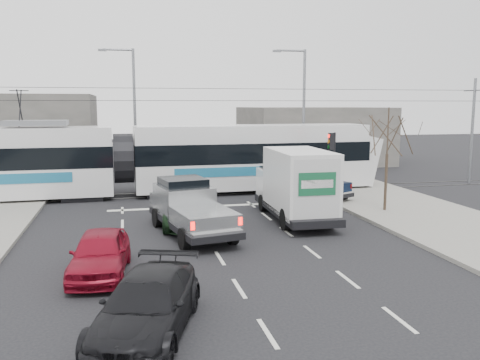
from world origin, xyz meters
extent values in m
plane|color=black|center=(0.00, 0.00, 0.00)|extent=(120.00, 120.00, 0.00)
cube|color=gray|center=(9.00, 0.00, 0.07)|extent=(6.00, 60.00, 0.15)
cube|color=#33302D|center=(0.00, 10.00, 0.01)|extent=(60.00, 1.60, 0.03)
cube|color=slate|center=(12.00, 24.00, 2.50)|extent=(12.00, 10.00, 5.00)
cylinder|color=#47382B|center=(7.60, 2.50, 1.52)|extent=(0.14, 0.14, 2.75)
cylinder|color=#47382B|center=(7.60, 2.50, 4.03)|extent=(0.07, 0.07, 2.25)
cylinder|color=black|center=(6.60, 6.50, 1.95)|extent=(0.12, 0.12, 3.60)
cube|color=black|center=(6.40, 6.50, 3.25)|extent=(0.28, 0.28, 0.95)
cylinder|color=#FF0C07|center=(6.25, 6.50, 3.55)|extent=(0.06, 0.20, 0.20)
cylinder|color=orange|center=(6.25, 6.50, 3.25)|extent=(0.06, 0.20, 0.20)
cylinder|color=#05330C|center=(6.25, 6.50, 2.95)|extent=(0.06, 0.20, 0.20)
cube|color=white|center=(6.58, 6.35, 2.45)|extent=(0.02, 0.30, 0.40)
cylinder|color=slate|center=(7.50, 14.00, 4.50)|extent=(0.20, 0.20, 9.00)
cylinder|color=slate|center=(6.50, 14.00, 8.90)|extent=(2.00, 0.14, 0.14)
cube|color=slate|center=(5.50, 14.00, 8.85)|extent=(0.55, 0.25, 0.14)
cylinder|color=slate|center=(-4.00, 16.00, 4.50)|extent=(0.20, 0.20, 9.00)
cylinder|color=slate|center=(-5.00, 16.00, 8.90)|extent=(2.00, 0.14, 0.14)
cube|color=slate|center=(-6.00, 16.00, 8.85)|extent=(0.55, 0.25, 0.14)
cylinder|color=black|center=(0.00, 10.00, 5.50)|extent=(60.00, 0.03, 0.03)
cylinder|color=black|center=(0.00, 10.00, 6.20)|extent=(60.00, 0.03, 0.03)
cylinder|color=slate|center=(18.00, 10.00, 3.50)|extent=(0.20, 0.20, 7.00)
cube|color=silver|center=(2.80, 10.08, 1.13)|extent=(14.13, 3.18, 1.71)
cube|color=black|center=(2.80, 10.08, 2.45)|extent=(14.20, 3.21, 1.16)
cube|color=silver|center=(2.80, 10.08, 3.50)|extent=(14.13, 3.06, 1.09)
cube|color=#1B6488|center=(2.82, 8.59, 1.44)|extent=(9.86, 0.18, 0.54)
cylinder|color=black|center=(-4.86, 9.96, 2.21)|extent=(1.14, 2.85, 2.84)
cube|color=slate|center=(-9.45, 9.89, 4.29)|extent=(3.31, 1.82, 0.27)
cube|color=black|center=(-7.15, 9.93, 0.20)|extent=(2.23, 2.54, 0.39)
cube|color=black|center=(-2.56, 10.00, 0.20)|extent=(2.23, 2.54, 0.39)
cube|color=black|center=(6.63, 10.14, 0.20)|extent=(2.23, 2.54, 0.39)
cube|color=black|center=(-2.21, 0.36, 0.57)|extent=(3.18, 6.30, 0.26)
cube|color=#A2A5A6|center=(-2.41, 1.43, 1.30)|extent=(2.47, 2.87, 1.19)
cube|color=black|center=(-2.43, 1.53, 1.92)|extent=(2.07, 2.11, 0.57)
cube|color=#A2A5A6|center=(-2.69, 2.84, 1.06)|extent=(2.14, 1.44, 0.57)
cube|color=#A2A5A6|center=(-1.96, -0.94, 0.98)|extent=(2.51, 3.04, 0.67)
cube|color=silver|center=(-1.66, -2.47, 0.70)|extent=(1.91, 0.55, 0.19)
cube|color=#FF0C07|center=(-2.58, -2.53, 1.09)|extent=(0.16, 0.11, 0.29)
cube|color=#FF0C07|center=(-0.79, -2.18, 1.09)|extent=(0.16, 0.11, 0.29)
cylinder|color=black|center=(-3.51, 2.07, 0.41)|extent=(0.44, 0.87, 0.83)
cylinder|color=black|center=(-1.64, 2.43, 0.41)|extent=(0.44, 0.87, 0.83)
cylinder|color=black|center=(-2.78, -1.71, 0.41)|extent=(0.44, 0.87, 0.83)
cylinder|color=black|center=(-0.91, -1.34, 0.41)|extent=(0.44, 0.87, 0.83)
cube|color=black|center=(2.79, 2.08, 0.52)|extent=(2.43, 6.63, 0.33)
cube|color=white|center=(2.86, 4.58, 1.31)|extent=(2.18, 1.63, 1.50)
cube|color=black|center=(2.86, 4.71, 1.88)|extent=(1.87, 1.10, 0.56)
cube|color=silver|center=(2.77, 1.42, 1.90)|extent=(2.37, 4.53, 2.77)
cube|color=silver|center=(2.71, -0.79, 1.90)|extent=(1.98, 0.10, 2.44)
cube|color=#125231|center=(2.71, -0.84, 2.12)|extent=(1.58, 0.06, 0.94)
cube|color=black|center=(2.70, -1.01, 0.42)|extent=(2.03, 0.29, 0.17)
cylinder|color=black|center=(1.85, 4.21, 0.42)|extent=(0.30, 0.85, 0.84)
cylinder|color=black|center=(3.84, 4.16, 0.42)|extent=(0.30, 0.85, 0.84)
cylinder|color=black|center=(1.75, 0.27, 0.47)|extent=(0.31, 0.95, 0.94)
cylinder|color=black|center=(3.73, 0.22, 0.47)|extent=(0.31, 0.95, 0.94)
cube|color=black|center=(5.50, 6.68, 0.49)|extent=(3.34, 4.72, 0.22)
cube|color=black|center=(5.17, 7.41, 1.11)|extent=(2.24, 2.36, 1.02)
cube|color=black|center=(5.13, 7.49, 1.64)|extent=(1.82, 1.79, 0.49)
cube|color=black|center=(4.73, 8.38, 0.91)|extent=(1.75, 1.37, 0.49)
cube|color=black|center=(5.91, 5.79, 0.84)|extent=(2.29, 2.48, 0.58)
cube|color=silver|center=(6.38, 4.74, 0.60)|extent=(1.44, 0.77, 0.16)
cube|color=#590505|center=(5.69, 4.52, 0.93)|extent=(0.14, 0.12, 0.25)
cube|color=#590505|center=(7.00, 5.12, 0.93)|extent=(0.14, 0.12, 0.25)
cylinder|color=black|center=(4.22, 7.66, 0.36)|extent=(0.52, 0.75, 0.71)
cylinder|color=black|center=(5.60, 8.29, 0.36)|extent=(0.52, 0.75, 0.71)
cylinder|color=black|center=(5.40, 5.07, 0.36)|extent=(0.52, 0.75, 0.71)
cylinder|color=black|center=(6.78, 5.70, 0.36)|extent=(0.52, 0.75, 0.71)
imported|color=black|center=(-2.23, 2.00, 0.65)|extent=(2.44, 4.83, 1.31)
imported|color=maroon|center=(-5.66, -3.87, 0.70)|extent=(2.04, 4.27, 1.41)
imported|color=black|center=(-4.42, -8.35, 0.69)|extent=(3.31, 5.11, 1.38)
camera|label=1|loc=(-4.84, -19.75, 5.31)|focal=38.00mm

